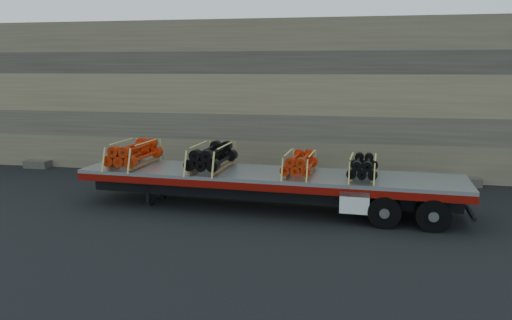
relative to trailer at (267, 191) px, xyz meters
The scene contains 7 objects.
ground 0.94m from the trailer, 28.22° to the left, with size 120.00×120.00×0.00m, color black.
rock_wall 7.40m from the trailer, 85.10° to the left, with size 44.00×3.00×7.00m, color #7A6B54.
trailer is the anchor object (origin of this frame).
bundle_front 5.18m from the trailer, behind, with size 1.20×2.40×0.85m, color red, non-canonical shape.
bundle_midfront 2.30m from the trailer, behind, with size 1.20×2.40×0.85m, color black, non-canonical shape.
bundle_midrear 1.52m from the trailer, ahead, with size 0.99×1.98×0.70m, color red, non-canonical shape.
bundle_rear 3.39m from the trailer, ahead, with size 0.94×1.88×0.67m, color black, non-canonical shape.
Camera 1 is at (2.29, -16.99, 4.94)m, focal length 35.00 mm.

